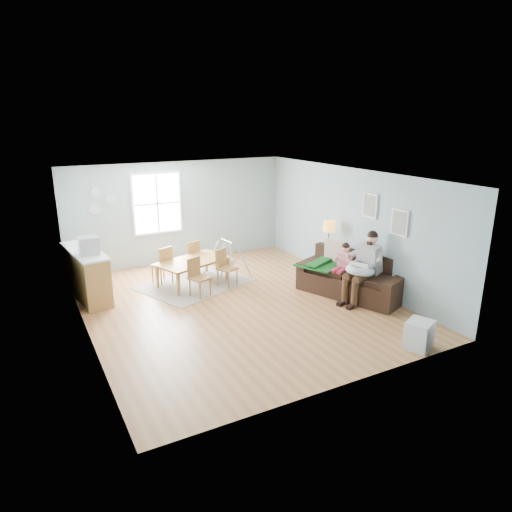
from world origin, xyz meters
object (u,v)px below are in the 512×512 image
father (364,265)px  dining_table (194,272)px  monitor (88,245)px  toddler (343,260)px  baby_swing (227,260)px  chair_sw (197,275)px  sofa (352,280)px  floor_lamp (329,231)px  counter (86,273)px  storage_cube (419,335)px  chair_nw (164,263)px  chair_se (225,265)px  chair_ne (191,255)px

father → dining_table: size_ratio=0.90×
dining_table → monitor: monitor is taller
father → toddler: bearing=105.4°
dining_table → baby_swing: bearing=-10.7°
chair_sw → monitor: size_ratio=2.19×
sofa → floor_lamp: 1.46m
dining_table → counter: bearing=152.1°
toddler → floor_lamp: floor_lamp is taller
floor_lamp → storage_cube: size_ratio=2.53×
chair_nw → floor_lamp: bearing=-22.3°
sofa → storage_cube: (-0.62, -2.49, -0.08)m
chair_se → monitor: bearing=172.2°
chair_ne → counter: bearing=-172.1°
storage_cube → chair_nw: (-2.85, 5.16, 0.26)m
chair_se → sofa: bearing=-39.6°
toddler → monitor: monitor is taller
toddler → chair_sw: size_ratio=1.05×
storage_cube → baby_swing: baby_swing is taller
dining_table → chair_ne: bearing=55.4°
sofa → floor_lamp: (0.18, 1.17, 0.85)m
floor_lamp → monitor: 5.45m
sofa → storage_cube: bearing=-103.9°
toddler → dining_table: (-2.70, 2.10, -0.48)m
chair_nw → baby_swing: 1.55m
chair_se → chair_ne: size_ratio=1.00×
chair_se → chair_sw: bearing=-159.2°
chair_sw → counter: counter is taller
father → chair_nw: father is taller
storage_cube → chair_ne: bearing=110.6°
father → dining_table: (-2.85, 2.63, -0.51)m
floor_lamp → sofa: bearing=-98.9°
chair_sw → father: bearing=-32.3°
chair_se → storage_cube: bearing=-69.4°
counter → baby_swing: size_ratio=2.00×
dining_table → chair_sw: size_ratio=1.95×
father → storage_cube: father is taller
toddler → counter: size_ratio=0.46×
father → chair_nw: 4.60m
father → storage_cube: (-0.60, -2.14, -0.56)m
dining_table → baby_swing: baby_swing is taller
storage_cube → father: bearing=74.2°
chair_sw → monitor: monitor is taller
father → chair_se: father is taller
dining_table → monitor: bearing=160.8°
sofa → father: 0.59m
chair_sw → baby_swing: 1.40m
chair_se → monitor: monitor is taller
father → floor_lamp: size_ratio=1.06×
floor_lamp → chair_ne: size_ratio=1.63×
storage_cube → chair_sw: bearing=121.0°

